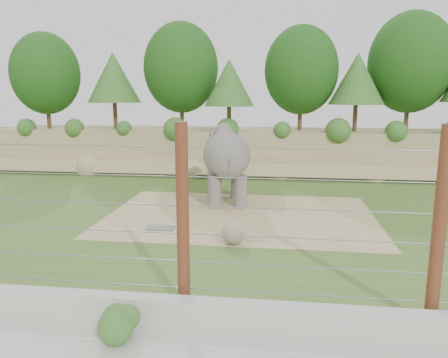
# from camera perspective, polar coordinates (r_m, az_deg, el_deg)

# --- Properties ---
(ground) EXTENTS (90.00, 90.00, 0.00)m
(ground) POSITION_cam_1_polar(r_m,az_deg,el_deg) (13.87, -1.09, -8.08)
(ground) COLOR #436622
(ground) RESTS_ON ground
(back_embankment) EXTENTS (30.00, 5.52, 8.77)m
(back_embankment) POSITION_cam_1_polar(r_m,az_deg,el_deg) (25.68, 4.48, 9.70)
(back_embankment) COLOR #94835A
(back_embankment) RESTS_ON ground
(dirt_patch) EXTENTS (10.00, 7.00, 0.02)m
(dirt_patch) POSITION_cam_1_polar(r_m,az_deg,el_deg) (16.65, 2.16, -4.77)
(dirt_patch) COLOR tan
(dirt_patch) RESTS_ON ground
(drain_grate) EXTENTS (1.00, 0.60, 0.03)m
(drain_grate) POSITION_cam_1_polar(r_m,az_deg,el_deg) (15.19, -8.31, -6.34)
(drain_grate) COLOR #262628
(drain_grate) RESTS_ON dirt_patch
(elephant) EXTENTS (2.40, 4.17, 3.17)m
(elephant) POSITION_cam_1_polar(r_m,az_deg,el_deg) (18.19, 0.32, 1.68)
(elephant) COLOR #5A5650
(elephant) RESTS_ON ground
(stone_ball) EXTENTS (0.72, 0.72, 0.72)m
(stone_ball) POSITION_cam_1_polar(r_m,az_deg,el_deg) (13.41, 1.20, -7.03)
(stone_ball) COLOR gray
(stone_ball) RESTS_ON dirt_patch
(retaining_wall) EXTENTS (26.00, 0.35, 0.50)m
(retaining_wall) POSITION_cam_1_polar(r_m,az_deg,el_deg) (9.25, -5.92, -16.64)
(retaining_wall) COLOR #B3B2A6
(retaining_wall) RESTS_ON ground
(barrier_fence) EXTENTS (20.26, 0.26, 4.00)m
(barrier_fence) POSITION_cam_1_polar(r_m,az_deg,el_deg) (9.04, -5.40, -5.30)
(barrier_fence) COLOR #592816
(barrier_fence) RESTS_ON ground
(walkway_shrub) EXTENTS (0.66, 0.66, 0.66)m
(walkway_shrub) POSITION_cam_1_polar(r_m,az_deg,el_deg) (8.81, -13.86, -17.75)
(walkway_shrub) COLOR #22601E
(walkway_shrub) RESTS_ON walkway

